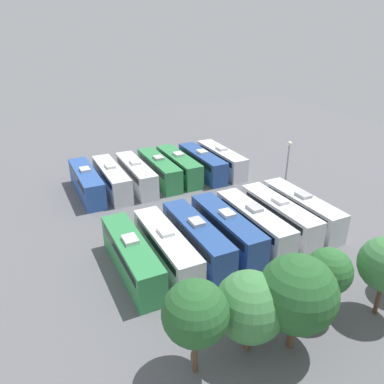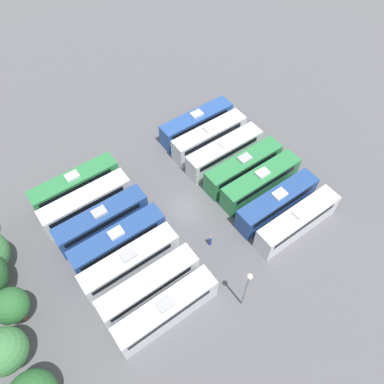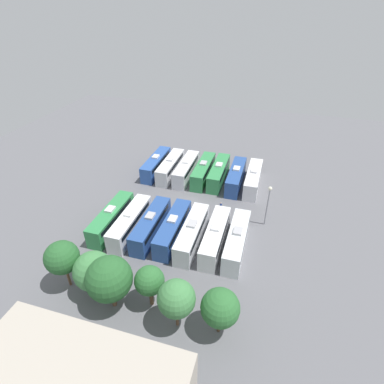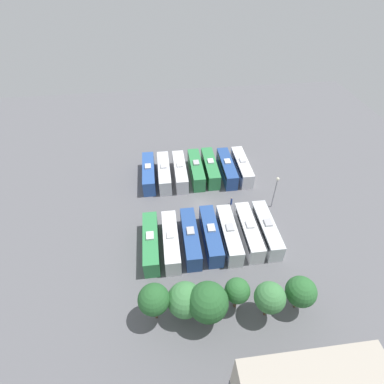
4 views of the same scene
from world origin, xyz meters
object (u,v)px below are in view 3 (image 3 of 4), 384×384
Objects in this scene: bus_11 at (151,225)px; tree_2 at (149,281)px; light_pole at (268,199)px; tree_3 at (109,279)px; bus_1 at (236,176)px; bus_4 at (186,169)px; bus_7 at (237,240)px; bus_5 at (170,167)px; tree_5 at (62,258)px; bus_2 at (219,172)px; tree_4 at (93,271)px; bus_0 at (253,178)px; bus_9 at (192,233)px; bus_12 at (130,222)px; bus_13 at (112,218)px; bus_6 at (156,164)px; bus_3 at (203,171)px; tree_0 at (220,308)px; worker_person at (221,207)px; tree_1 at (176,299)px; bus_8 at (215,236)px; bus_10 at (173,228)px.

bus_11 is 1.91× the size of tree_2.
tree_2 is at bearing 58.40° from light_pole.
bus_1 is at bearing -106.67° from tree_3.
bus_4 is 1.00× the size of bus_7.
bus_5 is 30.49m from tree_5.
light_pole reaches higher than tree_5.
tree_4 reaches higher than bus_2.
bus_0 is 19.47m from bus_9.
bus_12 and bus_13 have the same top height.
bus_6 is at bearing -69.03° from tree_2.
bus_3 is 32.91m from tree_0.
bus_6 is at bearing -3.60° from bus_5.
bus_0 is 1.00× the size of bus_7.
bus_6 is (19.95, -0.24, 0.00)m from bus_0.
bus_11 is 13.80m from tree_5.
bus_5 is 22.98m from light_pole.
bus_0 is 22.56m from bus_11.
worker_person is at bearing -126.10° from tree_5.
bus_4 is at bearing 4.90° from bus_3.
tree_2 is (-8.31, 29.90, 2.20)m from bus_5.
bus_11 is at bearing 100.57° from bus_5.
bus_7 is 8.48m from light_pole.
light_pole reaches higher than bus_1.
bus_11 is 12.84m from tree_2.
tree_1 is at bearing 177.49° from tree_3.
bus_8 is 1.67× the size of tree_1.
tree_3 reaches higher than light_pole.
bus_1 is 13.44m from bus_5.
tree_5 is (2.88, 11.64, 3.00)m from bus_12.
bus_7 is 1.00× the size of bus_13.
tree_0 is at bearing -172.68° from tree_1.
bus_6 is 25.92m from light_pole.
bus_4 is at bearing -101.51° from tree_5.
tree_5 is (16.13, 12.15, 3.00)m from bus_8.
bus_12 is 1.91× the size of tree_2.
bus_5 and bus_12 have the same top height.
bus_1 is 17.95m from bus_8.
bus_7 is at bearing -147.68° from tree_5.
bus_0 is 3.28m from bus_1.
tree_0 is 19.52m from tree_5.
tree_3 is (2.74, 31.55, 2.73)m from bus_3.
bus_11 is 1.81× the size of tree_0.
bus_1 is at bearing -118.31° from tree_5.
bus_10 is at bearing -83.08° from tree_2.
bus_1 is at bearing -99.77° from tree_2.
bus_0 is at bearing -98.25° from tree_1.
light_pole is 0.99× the size of tree_3.
bus_5 is at bearing -95.25° from tree_5.
bus_7 is 23.00m from tree_5.
tree_1 reaches higher than bus_8.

